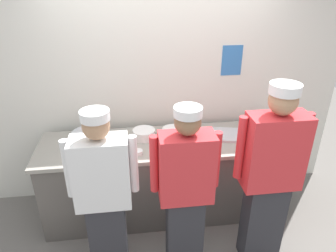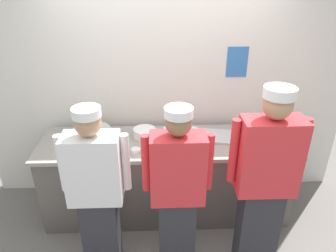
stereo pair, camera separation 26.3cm
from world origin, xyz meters
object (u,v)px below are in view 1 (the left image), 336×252
object	(u,v)px
plate_stack_rear	(144,134)
squeeze_bottle_primary	(118,142)
deli_cup	(111,152)
chef_far_right	(270,175)
ramekin_yellow_sauce	(259,138)
ramekin_orange_sauce	(138,152)
sheet_tray	(224,135)
chefs_knife	(165,149)
chef_near_left	(104,194)
plate_stack_front	(173,132)
chef_center	(186,189)
ramekin_red_sauce	(192,129)
mixing_bowl_steel	(91,138)

from	to	relation	value
plate_stack_rear	squeeze_bottle_primary	world-z (taller)	squeeze_bottle_primary
deli_cup	chef_far_right	bearing A→B (deg)	-21.22
plate_stack_rear	ramekin_yellow_sauce	xyz separation A→B (m)	(1.20, -0.21, -0.03)
ramekin_orange_sauce	chef_far_right	bearing A→B (deg)	-25.94
ramekin_orange_sauce	ramekin_yellow_sauce	bearing A→B (deg)	5.14
sheet_tray	chefs_knife	bearing A→B (deg)	-163.12
chef_far_right	deli_cup	world-z (taller)	chef_far_right
deli_cup	chefs_knife	world-z (taller)	deli_cup
chef_near_left	sheet_tray	size ratio (longest dim) A/B	3.47
plate_stack_front	sheet_tray	bearing A→B (deg)	-9.61
chef_center	ramekin_red_sauce	size ratio (longest dim) A/B	17.23
deli_cup	chefs_knife	bearing A→B (deg)	7.35
ramekin_red_sauce	ramekin_orange_sauce	bearing A→B (deg)	-145.45
plate_stack_rear	chef_near_left	bearing A→B (deg)	-114.95
plate_stack_rear	squeeze_bottle_primary	size ratio (longest dim) A/B	1.32
ramekin_orange_sauce	deli_cup	size ratio (longest dim) A/B	0.95
chef_center	ramekin_red_sauce	xyz separation A→B (m)	(0.24, 0.95, 0.07)
chef_far_right	ramekin_yellow_sauce	distance (m)	0.67
chef_center	mixing_bowl_steel	xyz separation A→B (m)	(-0.84, 0.82, 0.11)
plate_stack_front	squeeze_bottle_primary	xyz separation A→B (m)	(-0.59, -0.25, 0.05)
plate_stack_rear	ramekin_yellow_sauce	size ratio (longest dim) A/B	2.68
mixing_bowl_steel	plate_stack_rear	bearing A→B (deg)	3.41
squeeze_bottle_primary	ramekin_yellow_sauce	distance (m)	1.47
ramekin_yellow_sauce	chefs_knife	size ratio (longest dim) A/B	0.32
ramekin_red_sauce	ramekin_yellow_sauce	distance (m)	0.73
chef_near_left	ramekin_red_sauce	size ratio (longest dim) A/B	17.23
chef_center	ramekin_orange_sauce	xyz separation A→B (m)	(-0.37, 0.53, 0.07)
chef_center	mixing_bowl_steel	distance (m)	1.18
chef_center	squeeze_bottle_primary	size ratio (longest dim) A/B	8.88
ramekin_orange_sauce	chef_center	bearing A→B (deg)	-54.67
plate_stack_front	plate_stack_rear	xyz separation A→B (m)	(-0.32, -0.03, 0.01)
sheet_tray	squeeze_bottle_primary	world-z (taller)	squeeze_bottle_primary
plate_stack_rear	mixing_bowl_steel	size ratio (longest dim) A/B	0.61
chef_far_right	ramekin_red_sauce	distance (m)	1.08
chef_far_right	chef_near_left	bearing A→B (deg)	178.73
chef_center	squeeze_bottle_primary	distance (m)	0.86
ramekin_yellow_sauce	chefs_knife	xyz separation A→B (m)	(-1.00, -0.06, -0.01)
chefs_knife	deli_cup	bearing A→B (deg)	-172.65
ramekin_red_sauce	chef_center	bearing A→B (deg)	-104.02
deli_cup	ramekin_orange_sauce	bearing A→B (deg)	2.08
mixing_bowl_steel	chef_near_left	bearing A→B (deg)	-78.41
squeeze_bottle_primary	ramekin_orange_sauce	distance (m)	0.22
chef_near_left	squeeze_bottle_primary	size ratio (longest dim) A/B	8.88
chef_far_right	mixing_bowl_steel	world-z (taller)	chef_far_right
chef_near_left	chef_far_right	size ratio (longest dim) A/B	0.91
ramekin_orange_sauce	ramekin_yellow_sauce	distance (m)	1.28
ramekin_orange_sauce	deli_cup	world-z (taller)	deli_cup
plate_stack_rear	deli_cup	xyz separation A→B (m)	(-0.33, -0.33, 0.00)
deli_cup	sheet_tray	bearing A→B (deg)	12.74
plate_stack_rear	chefs_knife	bearing A→B (deg)	-53.45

